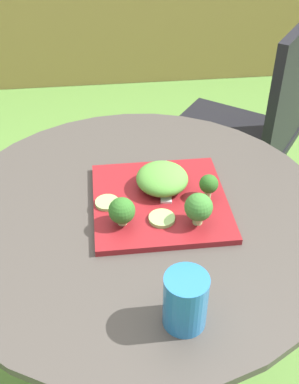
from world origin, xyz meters
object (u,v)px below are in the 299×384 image
salad_plate (160,201)px  fork (166,185)px  patio_chair (253,123)px  drinking_glass (185,303)px

salad_plate → fork: size_ratio=1.85×
salad_plate → fork: bearing=67.7°
patio_chair → drinking_glass: patio_chair is taller
salad_plate → fork: fork is taller
patio_chair → salad_plate: bearing=-124.0°
drinking_glass → fork: size_ratio=0.67×
patio_chair → salad_plate: patio_chair is taller
salad_plate → drinking_glass: (-0.00, -0.31, 0.04)m
patio_chair → fork: 0.72m
patio_chair → fork: bearing=-124.8°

